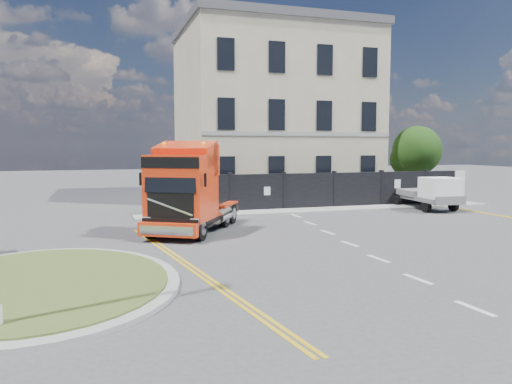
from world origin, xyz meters
name	(u,v)px	position (x,y,z in m)	size (l,w,h in m)	color
ground	(268,247)	(0.00, 0.00, 0.00)	(120.00, 120.00, 0.00)	#424244
traffic_island	(40,284)	(-7.00, -3.00, 0.08)	(6.80, 6.80, 0.17)	#979792
hoarding_fence	(327,191)	(6.55, 9.00, 1.00)	(18.80, 0.25, 2.00)	black
georgian_building	(273,113)	(6.00, 16.50, 5.77)	(12.30, 10.30, 12.80)	beige
tree	(415,153)	(14.38, 12.10, 3.05)	(3.20, 3.20, 4.80)	#382619
pavement_far	(324,210)	(6.00, 8.10, 0.06)	(20.00, 1.60, 0.12)	#979792
truck	(187,194)	(-2.22, 3.38, 1.59)	(4.91, 6.23, 3.56)	black
flatbed_pickup	(434,193)	(11.72, 6.49, 0.98)	(2.13, 4.51, 1.82)	slate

